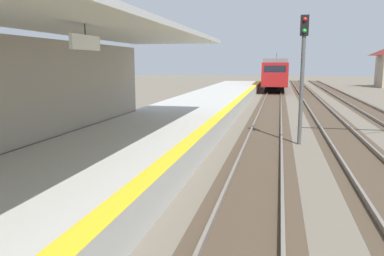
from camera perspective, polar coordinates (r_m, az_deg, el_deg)
station_platform at (r=15.46m, az=-6.19°, el=-1.24°), size 5.00×80.00×0.91m
track_pair_nearest_platform at (r=18.65m, az=10.83°, el=-0.76°), size 2.34×120.00×0.16m
track_pair_middle at (r=18.86m, az=21.21°, el=-1.12°), size 2.34×120.00×0.16m
approaching_train at (r=52.24m, az=12.26°, el=8.04°), size 2.93×19.60×4.76m
rail_signal_post at (r=16.34m, az=16.00°, el=8.71°), size 0.32×0.34×5.20m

